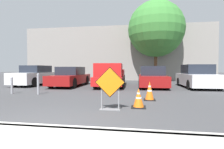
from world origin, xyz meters
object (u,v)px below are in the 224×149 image
(traffic_cone_nearest, at_px, (139,98))
(pickup_truck, at_px, (110,76))
(parked_car_nearest, at_px, (36,76))
(parked_car_fourth, at_px, (197,77))
(parked_car_third, at_px, (152,77))
(bollard_nearest, at_px, (38,83))
(bollard_second, at_px, (12,85))
(traffic_cone_second, at_px, (150,91))
(parked_car_second, at_px, (71,77))
(road_closed_sign, at_px, (110,87))

(traffic_cone_nearest, bearing_deg, pickup_truck, 107.09)
(parked_car_nearest, distance_m, parked_car_fourth, 11.83)
(pickup_truck, height_order, parked_car_third, pickup_truck)
(pickup_truck, distance_m, parked_car_third, 2.94)
(bollard_nearest, xyz_separation_m, bollard_second, (-1.46, 0.00, -0.09))
(traffic_cone_second, height_order, pickup_truck, pickup_truck)
(parked_car_third, bearing_deg, parked_car_second, 2.63)
(traffic_cone_nearest, distance_m, parked_car_third, 6.83)
(traffic_cone_second, bearing_deg, bollard_nearest, 172.02)
(parked_car_nearest, xyz_separation_m, parked_car_fourth, (11.83, -0.08, -0.00))
(traffic_cone_nearest, xyz_separation_m, parked_car_second, (-5.00, 6.46, 0.35))
(parked_car_fourth, xyz_separation_m, bollard_second, (-10.29, -4.45, -0.25))
(parked_car_nearest, bearing_deg, pickup_truck, -179.25)
(bollard_nearest, bearing_deg, parked_car_fourth, 26.75)
(pickup_truck, bearing_deg, parked_car_second, -1.12)
(road_closed_sign, relative_size, bollard_second, 1.55)
(traffic_cone_second, xyz_separation_m, pickup_truck, (-2.46, 5.12, 0.36))
(traffic_cone_nearest, relative_size, parked_car_second, 0.14)
(traffic_cone_nearest, xyz_separation_m, pickup_truck, (-2.02, 6.57, 0.42))
(road_closed_sign, xyz_separation_m, traffic_cone_second, (1.31, 1.95, -0.36))
(traffic_cone_nearest, distance_m, bollard_nearest, 5.43)
(traffic_cone_nearest, height_order, parked_car_third, parked_car_third)
(parked_car_second, bearing_deg, parked_car_third, -177.52)
(parked_car_second, height_order, parked_car_third, parked_car_third)
(traffic_cone_nearest, relative_size, parked_car_third, 0.14)
(bollard_nearest, bearing_deg, parked_car_second, 90.56)
(pickup_truck, distance_m, parked_car_fourth, 5.90)
(traffic_cone_nearest, distance_m, parked_car_second, 8.18)
(traffic_cone_second, distance_m, bollard_second, 6.90)
(parked_car_nearest, xyz_separation_m, parked_car_third, (8.87, 0.03, -0.05))
(traffic_cone_second, bearing_deg, parked_car_second, 137.31)
(traffic_cone_nearest, height_order, bollard_nearest, bollard_nearest)
(traffic_cone_second, relative_size, parked_car_fourth, 0.19)
(road_closed_sign, distance_m, traffic_cone_second, 2.38)
(parked_car_nearest, xyz_separation_m, pickup_truck, (5.93, -0.16, 0.02))
(parked_car_fourth, bearing_deg, parked_car_second, -0.16)
(parked_car_second, height_order, parked_car_fourth, parked_car_fourth)
(road_closed_sign, xyz_separation_m, parked_car_second, (-4.12, 6.96, -0.07))
(parked_car_nearest, height_order, bollard_nearest, parked_car_nearest)
(parked_car_nearest, distance_m, parked_car_third, 8.87)
(traffic_cone_nearest, bearing_deg, parked_car_fourth, 59.79)
(parked_car_nearest, bearing_deg, parked_car_third, -177.49)
(parked_car_nearest, xyz_separation_m, parked_car_second, (2.96, -0.27, -0.05))
(traffic_cone_nearest, height_order, parked_car_fourth, parked_car_fourth)
(road_closed_sign, bearing_deg, traffic_cone_nearest, 29.78)
(traffic_cone_nearest, height_order, pickup_truck, pickup_truck)
(traffic_cone_nearest, distance_m, parked_car_nearest, 10.43)
(parked_car_nearest, height_order, parked_car_second, parked_car_nearest)
(parked_car_nearest, height_order, parked_car_third, parked_car_nearest)
(parked_car_fourth, bearing_deg, parked_car_third, -3.51)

